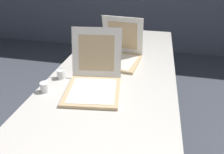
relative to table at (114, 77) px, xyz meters
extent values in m
cube|color=beige|center=(0.00, 0.00, 0.03)|extent=(0.98, 2.43, 0.03)
cylinder|color=gray|center=(-0.42, 1.14, -0.34)|extent=(0.04, 0.04, 0.70)
cylinder|color=gray|center=(0.42, 1.14, -0.34)|extent=(0.04, 0.04, 0.70)
cube|color=tan|center=(-0.09, -0.32, 0.05)|extent=(0.42, 0.42, 0.02)
cube|color=silver|center=(-0.08, -0.33, 0.06)|extent=(0.36, 0.36, 0.00)
cube|color=white|center=(-0.12, -0.09, 0.24)|extent=(0.39, 0.16, 0.36)
cube|color=tan|center=(-0.12, -0.09, 0.24)|extent=(0.28, 0.11, 0.26)
cube|color=tan|center=(-0.01, 0.19, 0.05)|extent=(0.42, 0.42, 0.02)
cube|color=silver|center=(-0.01, 0.19, 0.06)|extent=(0.36, 0.36, 0.00)
cube|color=white|center=(0.01, 0.34, 0.24)|extent=(0.38, 0.14, 0.37)
cube|color=tan|center=(0.01, 0.33, 0.25)|extent=(0.27, 0.10, 0.26)
cylinder|color=white|center=(-0.39, -0.18, 0.08)|extent=(0.06, 0.06, 0.07)
cylinder|color=white|center=(-0.42, -0.38, 0.08)|extent=(0.06, 0.06, 0.07)
cylinder|color=white|center=(-0.27, 0.40, 0.08)|extent=(0.06, 0.06, 0.07)
cylinder|color=white|center=(-0.31, 0.10, 0.08)|extent=(0.06, 0.06, 0.07)
camera|label=1|loc=(0.30, -1.45, 0.85)|focal=32.62mm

